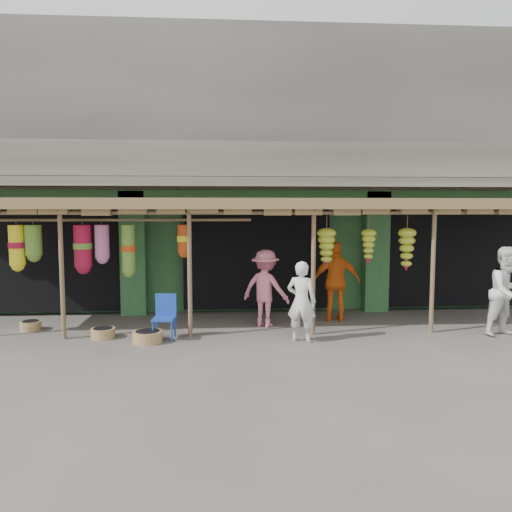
{
  "coord_description": "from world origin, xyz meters",
  "views": [
    {
      "loc": [
        -0.85,
        -10.16,
        2.58
      ],
      "look_at": [
        -0.09,
        1.0,
        1.52
      ],
      "focal_mm": 35.0,
      "sensor_mm": 36.0,
      "label": 1
    }
  ],
  "objects": [
    {
      "name": "basket_mid",
      "position": [
        -2.3,
        -0.59,
        0.11
      ],
      "size": [
        0.75,
        0.75,
        0.22
      ],
      "primitive_type": "cylinder",
      "rotation": [
        0.0,
        0.0,
        0.39
      ],
      "color": "olive",
      "rests_on": "ground"
    },
    {
      "name": "ground",
      "position": [
        0.0,
        0.0,
        0.0
      ],
      "size": [
        80.0,
        80.0,
        0.0
      ],
      "primitive_type": "plane",
      "color": "#514C47",
      "rests_on": "ground"
    },
    {
      "name": "person_vendor",
      "position": [
        1.76,
        1.01,
        0.92
      ],
      "size": [
        1.11,
        0.53,
        1.84
      ],
      "primitive_type": "imported",
      "rotation": [
        0.0,
        0.0,
        3.07
      ],
      "color": "orange",
      "rests_on": "ground"
    },
    {
      "name": "building",
      "position": [
        -0.0,
        4.87,
        3.37
      ],
      "size": [
        16.4,
        6.8,
        7.0
      ],
      "color": "gray",
      "rests_on": "ground"
    },
    {
      "name": "person_right",
      "position": [
        4.91,
        -0.56,
        0.91
      ],
      "size": [
        1.03,
        0.9,
        1.82
      ],
      "primitive_type": "imported",
      "rotation": [
        0.0,
        0.0,
        0.27
      ],
      "color": "white",
      "rests_on": "ground"
    },
    {
      "name": "blue_chair",
      "position": [
        -1.99,
        -0.33,
        0.5
      ],
      "size": [
        0.46,
        0.47,
        0.89
      ],
      "rotation": [
        0.0,
        0.0,
        -0.1
      ],
      "color": "#1A3DA9",
      "rests_on": "ground"
    },
    {
      "name": "person_front",
      "position": [
        0.68,
        -0.71,
        0.79
      ],
      "size": [
        0.68,
        0.58,
        1.58
      ],
      "primitive_type": "imported",
      "rotation": [
        0.0,
        0.0,
        2.71
      ],
      "color": "silver",
      "rests_on": "ground"
    },
    {
      "name": "basket_right",
      "position": [
        -4.93,
        0.57,
        0.1
      ],
      "size": [
        0.47,
        0.47,
        0.19
      ],
      "primitive_type": "cylinder",
      "rotation": [
        0.0,
        0.0,
        0.1
      ],
      "color": "#A06D4A",
      "rests_on": "ground"
    },
    {
      "name": "person_shopper",
      "position": [
        0.09,
        0.6,
        0.84
      ],
      "size": [
        1.26,
        1.11,
        1.69
      ],
      "primitive_type": "imported",
      "rotation": [
        0.0,
        0.0,
        2.59
      ],
      "color": "#DC748A",
      "rests_on": "ground"
    },
    {
      "name": "awning",
      "position": [
        -0.14,
        0.8,
        2.58
      ],
      "size": [
        14.0,
        2.7,
        2.79
      ],
      "color": "brown",
      "rests_on": "ground"
    },
    {
      "name": "basket_left",
      "position": [
        -3.24,
        -0.19,
        0.1
      ],
      "size": [
        0.55,
        0.55,
        0.2
      ],
      "primitive_type": "cylinder",
      "rotation": [
        0.0,
        0.0,
        0.17
      ],
      "color": "olive",
      "rests_on": "ground"
    }
  ]
}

